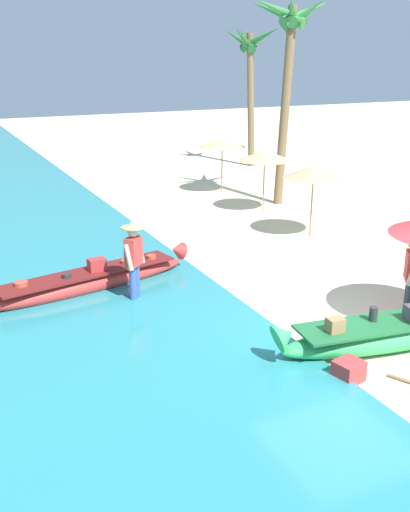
# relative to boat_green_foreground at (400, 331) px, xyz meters

# --- Properties ---
(ground_plane) EXTENTS (80.00, 80.00, 0.00)m
(ground_plane) POSITION_rel_boat_green_foreground_xyz_m (-0.47, 0.77, -0.29)
(ground_plane) COLOR beige
(boat_green_foreground) EXTENTS (4.66, 1.35, 0.80)m
(boat_green_foreground) POSITION_rel_boat_green_foreground_xyz_m (0.00, 0.00, 0.00)
(boat_green_foreground) COLOR #38B760
(boat_green_foreground) RESTS_ON ground
(boat_red_midground) EXTENTS (4.76, 1.52, 0.73)m
(boat_red_midground) POSITION_rel_boat_green_foreground_xyz_m (-4.02, 4.60, -0.03)
(boat_red_midground) COLOR red
(boat_red_midground) RESTS_ON ground
(person_vendor_hatted) EXTENTS (0.54, 0.51, 1.68)m
(person_vendor_hatted) POSITION_rel_boat_green_foreground_xyz_m (-3.34, 3.71, 0.68)
(person_vendor_hatted) COLOR #3D5BA8
(person_vendor_hatted) RESTS_ON ground
(parasol_row_0) EXTENTS (1.60, 1.60, 1.91)m
(parasol_row_0) POSITION_rel_boat_green_foreground_xyz_m (2.41, 5.96, 1.46)
(parasol_row_0) COLOR #8E6B47
(parasol_row_0) RESTS_ON ground
(parasol_row_1) EXTENTS (1.60, 1.60, 1.91)m
(parasol_row_1) POSITION_rel_boat_green_foreground_xyz_m (2.64, 8.79, 1.46)
(parasol_row_1) COLOR #8E6B47
(parasol_row_1) RESTS_ON ground
(parasol_row_2) EXTENTS (1.60, 1.60, 1.91)m
(parasol_row_2) POSITION_rel_boat_green_foreground_xyz_m (2.70, 11.70, 1.46)
(parasol_row_2) COLOR #8E6B47
(parasol_row_2) RESTS_ON ground
(palm_tree_tall_inland) EXTENTS (2.84, 2.47, 6.34)m
(palm_tree_tall_inland) POSITION_rel_boat_green_foreground_xyz_m (3.85, 9.52, 4.80)
(palm_tree_tall_inland) COLOR brown
(palm_tree_tall_inland) RESTS_ON ground
(palm_tree_leaning_seaward) EXTENTS (2.31, 2.75, 5.76)m
(palm_tree_leaning_seaward) POSITION_rel_boat_green_foreground_xyz_m (6.10, 15.80, 4.20)
(palm_tree_leaning_seaward) COLOR brown
(palm_tree_leaning_seaward) RESTS_ON ground
(cooler_box) EXTENTS (0.48, 0.44, 0.32)m
(cooler_box) POSITION_rel_boat_green_foreground_xyz_m (-1.46, -0.50, -0.12)
(cooler_box) COLOR #C63838
(cooler_box) RESTS_ON ground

